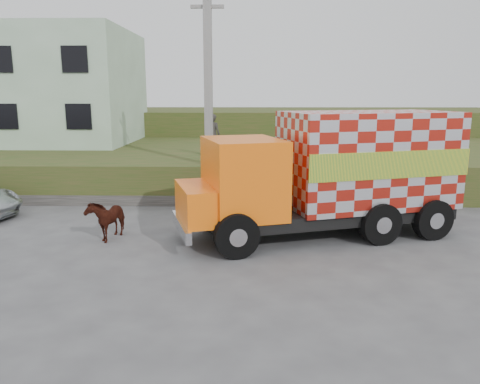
{
  "coord_description": "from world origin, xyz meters",
  "views": [
    {
      "loc": [
        0.54,
        -13.06,
        4.16
      ],
      "look_at": [
        0.26,
        0.49,
        1.3
      ],
      "focal_mm": 35.0,
      "sensor_mm": 36.0,
      "label": 1
    }
  ],
  "objects_px": {
    "cow": "(107,218)",
    "pedestrian": "(213,135)",
    "cargo_truck": "(333,173)",
    "utility_pole": "(208,96)"
  },
  "relations": [
    {
      "from": "cow",
      "to": "pedestrian",
      "type": "distance_m",
      "value": 7.65
    },
    {
      "from": "cargo_truck",
      "to": "cow",
      "type": "relative_size",
      "value": 5.99
    },
    {
      "from": "pedestrian",
      "to": "cargo_truck",
      "type": "bearing_deg",
      "value": 144.88
    },
    {
      "from": "utility_pole",
      "to": "cow",
      "type": "xyz_separation_m",
      "value": [
        -2.61,
        -4.57,
        -3.47
      ]
    },
    {
      "from": "utility_pole",
      "to": "pedestrian",
      "type": "xyz_separation_m",
      "value": [
        -0.04,
        2.4,
        -1.66
      ]
    },
    {
      "from": "utility_pole",
      "to": "cow",
      "type": "bearing_deg",
      "value": -119.77
    },
    {
      "from": "cow",
      "to": "pedestrian",
      "type": "bearing_deg",
      "value": 82.7
    },
    {
      "from": "utility_pole",
      "to": "cow",
      "type": "height_order",
      "value": "utility_pole"
    },
    {
      "from": "cow",
      "to": "pedestrian",
      "type": "xyz_separation_m",
      "value": [
        2.58,
        6.97,
        1.81
      ]
    },
    {
      "from": "utility_pole",
      "to": "cow",
      "type": "relative_size",
      "value": 5.6
    }
  ]
}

